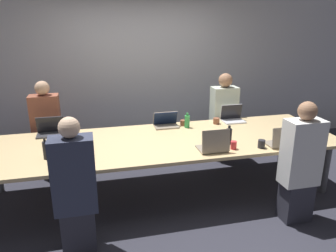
% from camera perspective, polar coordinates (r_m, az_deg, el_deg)
% --- Properties ---
extents(ground_plane, '(24.00, 24.00, 0.00)m').
position_cam_1_polar(ground_plane, '(4.44, -1.07, -11.40)').
color(ground_plane, '#2D2D38').
extents(curtain_wall, '(12.00, 0.06, 2.80)m').
position_cam_1_polar(curtain_wall, '(5.67, -5.18, 10.06)').
color(curtain_wall, '#ADADB2').
rests_on(curtain_wall, ground_plane).
extents(conference_table, '(4.51, 1.38, 0.73)m').
position_cam_1_polar(conference_table, '(4.14, -1.13, -3.08)').
color(conference_table, '#D6B77F').
rests_on(conference_table, ground_plane).
extents(laptop_far_left, '(0.35, 0.23, 0.24)m').
position_cam_1_polar(laptop_far_left, '(4.58, -19.80, -0.59)').
color(laptop_far_left, '#333338').
rests_on(laptop_far_left, conference_table).
extents(person_far_left, '(0.40, 0.24, 1.38)m').
position_cam_1_polar(person_far_left, '(5.01, -20.29, -0.70)').
color(person_far_left, '#2D2D38').
rests_on(person_far_left, ground_plane).
extents(laptop_far_center, '(0.34, 0.22, 0.22)m').
position_cam_1_polar(laptop_far_center, '(4.63, -0.37, 0.65)').
color(laptop_far_center, gray).
rests_on(laptop_far_center, conference_table).
extents(cup_far_center, '(0.09, 0.09, 0.08)m').
position_cam_1_polar(cup_far_center, '(4.70, 2.66, 0.57)').
color(cup_far_center, brown).
rests_on(cup_far_center, conference_table).
extents(bottle_far_center, '(0.07, 0.07, 0.21)m').
position_cam_1_polar(bottle_far_center, '(4.59, 3.35, 0.83)').
color(bottle_far_center, green).
rests_on(bottle_far_center, conference_table).
extents(laptop_near_right, '(0.32, 0.25, 0.26)m').
position_cam_1_polar(laptop_near_right, '(4.14, 19.22, -2.40)').
color(laptop_near_right, gray).
rests_on(laptop_near_right, conference_table).
extents(person_near_right, '(0.40, 0.24, 1.38)m').
position_cam_1_polar(person_near_right, '(3.88, 22.02, -6.33)').
color(person_near_right, '#2D2D38').
rests_on(person_near_right, ground_plane).
extents(cup_near_right, '(0.08, 0.08, 0.10)m').
position_cam_1_polar(cup_near_right, '(4.03, 15.97, -3.02)').
color(cup_near_right, '#232328').
rests_on(cup_near_right, conference_table).
extents(laptop_far_right, '(0.33, 0.24, 0.25)m').
position_cam_1_polar(laptop_far_right, '(4.98, 11.14, 1.63)').
color(laptop_far_right, silver).
rests_on(laptop_far_right, conference_table).
extents(person_far_right, '(0.40, 0.24, 1.40)m').
position_cam_1_polar(person_far_right, '(5.31, 9.63, 1.36)').
color(person_far_right, '#2D2D38').
rests_on(person_far_right, ground_plane).
extents(cup_far_right, '(0.09, 0.09, 0.09)m').
position_cam_1_polar(cup_far_right, '(4.82, 8.42, 0.88)').
color(cup_far_right, brown).
rests_on(cup_far_right, conference_table).
extents(laptop_near_midright, '(0.33, 0.27, 0.28)m').
position_cam_1_polar(laptop_near_midright, '(3.80, 7.96, -3.28)').
color(laptop_near_midright, gray).
rests_on(laptop_near_midright, conference_table).
extents(cup_near_midright, '(0.07, 0.07, 0.10)m').
position_cam_1_polar(cup_near_midright, '(3.92, 11.35, -3.29)').
color(cup_near_midright, red).
rests_on(cup_near_midright, conference_table).
extents(bottle_near_midright, '(0.07, 0.07, 0.23)m').
position_cam_1_polar(bottle_near_midright, '(4.05, 10.55, -1.74)').
color(bottle_near_midright, black).
rests_on(bottle_near_midright, conference_table).
extents(laptop_near_left, '(0.35, 0.24, 0.25)m').
position_cam_1_polar(laptop_near_left, '(3.61, -16.46, -5.18)').
color(laptop_near_left, '#333338').
rests_on(laptop_near_left, conference_table).
extents(person_near_left, '(0.40, 0.24, 1.38)m').
position_cam_1_polar(person_near_left, '(3.25, -15.86, -10.62)').
color(person_near_left, '#2D2D38').
rests_on(person_near_left, ground_plane).
extents(bottle_near_left, '(0.06, 0.06, 0.24)m').
position_cam_1_polar(bottle_near_left, '(3.80, -20.54, -3.92)').
color(bottle_near_left, black).
rests_on(bottle_near_left, conference_table).
extents(stapler, '(0.05, 0.15, 0.05)m').
position_cam_1_polar(stapler, '(4.08, 6.57, -2.50)').
color(stapler, black).
rests_on(stapler, conference_table).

